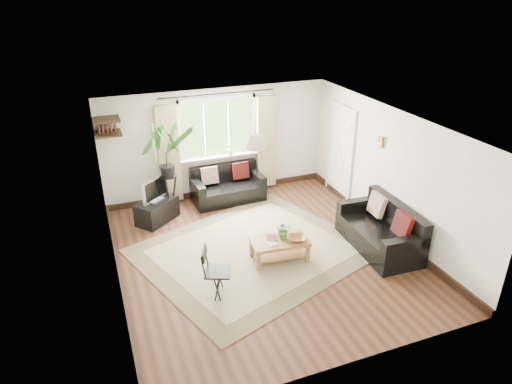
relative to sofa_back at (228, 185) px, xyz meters
name	(u,v)px	position (x,y,z in m)	size (l,w,h in m)	color
floor	(264,254)	(-0.07, -2.31, -0.36)	(5.50, 5.50, 0.00)	#331D11
ceiling	(265,124)	(-0.07, -2.31, 2.04)	(5.50, 5.50, 0.00)	white
wall_back	(218,143)	(-0.07, 0.44, 0.84)	(5.00, 0.02, 2.40)	white
wall_front	(353,288)	(-0.07, -5.06, 0.84)	(5.00, 0.02, 2.40)	white
wall_left	(110,219)	(-2.57, -2.31, 0.84)	(0.02, 5.50, 2.40)	white
wall_right	(390,173)	(2.43, -2.31, 0.84)	(0.02, 5.50, 2.40)	white
rug	(253,251)	(-0.23, -2.16, -0.35)	(3.71, 3.18, 0.02)	beige
window	(218,128)	(-0.07, 0.40, 1.19)	(2.50, 0.16, 2.16)	white
door	(340,153)	(2.40, -0.61, 0.64)	(0.06, 0.96, 2.06)	silver
corner_shelf	(107,127)	(-2.32, 0.19, 1.53)	(0.50, 0.50, 0.34)	black
pendant_lamp	(256,138)	(-0.07, -1.91, 1.69)	(0.36, 0.36, 0.54)	beige
wall_sconce	(380,141)	(2.36, -2.01, 1.38)	(0.12, 0.12, 0.28)	beige
sofa_back	(228,185)	(0.00, 0.00, 0.00)	(1.53, 0.77, 0.72)	black
sofa_right	(379,228)	(1.94, -2.84, 0.04)	(0.85, 1.70, 0.80)	black
coffee_table	(279,250)	(0.11, -2.57, -0.16)	(0.98, 0.53, 0.40)	brown
table_plant	(284,230)	(0.20, -2.53, 0.19)	(0.27, 0.24, 0.30)	#39712D
bowl	(297,238)	(0.38, -2.68, 0.08)	(0.30, 0.30, 0.07)	#925832
book_a	(267,244)	(-0.15, -2.63, 0.05)	(0.15, 0.21, 0.02)	silver
book_b	(267,238)	(-0.08, -2.44, 0.05)	(0.17, 0.23, 0.02)	#573022
tv_stand	(157,211)	(-1.63, -0.39, -0.13)	(0.85, 0.48, 0.46)	black
tv	(155,189)	(-1.63, -0.39, 0.35)	(0.65, 0.22, 0.50)	#A5A5AA
palm_stand	(168,172)	(-1.33, -0.29, 0.63)	(0.77, 0.77, 1.98)	black
folding_chair	(218,272)	(-1.16, -3.12, 0.05)	(0.43, 0.43, 0.82)	black
sill_plant	(230,149)	(0.18, 0.32, 0.70)	(0.14, 0.10, 0.27)	#2D6023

